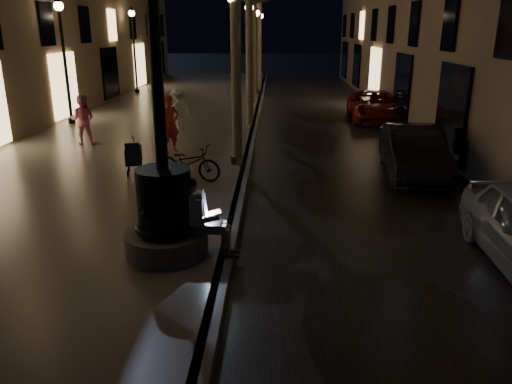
{
  "coord_description": "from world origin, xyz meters",
  "views": [
    {
      "loc": [
        0.82,
        -5.72,
        3.87
      ],
      "look_at": [
        0.48,
        3.0,
        0.99
      ],
      "focal_mm": 35.0,
      "sensor_mm": 36.0,
      "label": 1
    }
  ],
  "objects_px": {
    "fountain_lamppost": "(164,197)",
    "lamp_left_b": "(63,45)",
    "lamp_left_c": "(134,39)",
    "lamp_curb_a": "(234,53)",
    "seated_man_laptop": "(202,215)",
    "car_second": "(414,152)",
    "lamp_curb_d": "(261,37)",
    "lamp_curb_c": "(257,39)",
    "pedestrian_white": "(178,109)",
    "stroller": "(134,156)",
    "bicycle": "(188,163)",
    "car_third": "(375,106)",
    "pedestrian_pink": "(83,120)",
    "pedestrian_red": "(170,124)",
    "lamp_curb_b": "(249,44)"
  },
  "relations": [
    {
      "from": "fountain_lamppost",
      "to": "lamp_left_b",
      "type": "height_order",
      "value": "fountain_lamppost"
    },
    {
      "from": "lamp_left_c",
      "to": "lamp_curb_a",
      "type": "bearing_deg",
      "value": -66.07
    },
    {
      "from": "seated_man_laptop",
      "to": "car_second",
      "type": "xyz_separation_m",
      "value": [
        4.97,
        5.6,
        -0.24
      ]
    },
    {
      "from": "lamp_curb_d",
      "to": "lamp_left_c",
      "type": "relative_size",
      "value": 1.0
    },
    {
      "from": "lamp_curb_c",
      "to": "pedestrian_white",
      "type": "height_order",
      "value": "lamp_curb_c"
    },
    {
      "from": "stroller",
      "to": "car_second",
      "type": "bearing_deg",
      "value": -6.8
    },
    {
      "from": "bicycle",
      "to": "stroller",
      "type": "bearing_deg",
      "value": 87.91
    },
    {
      "from": "stroller",
      "to": "seated_man_laptop",
      "type": "bearing_deg",
      "value": -75.68
    },
    {
      "from": "pedestrian_white",
      "to": "car_third",
      "type": "bearing_deg",
      "value": 160.9
    },
    {
      "from": "lamp_left_b",
      "to": "pedestrian_pink",
      "type": "bearing_deg",
      "value": -62.73
    },
    {
      "from": "fountain_lamppost",
      "to": "car_third",
      "type": "height_order",
      "value": "fountain_lamppost"
    },
    {
      "from": "fountain_lamppost",
      "to": "car_third",
      "type": "bearing_deg",
      "value": 66.61
    },
    {
      "from": "lamp_curb_a",
      "to": "pedestrian_red",
      "type": "bearing_deg",
      "value": 148.36
    },
    {
      "from": "pedestrian_white",
      "to": "bicycle",
      "type": "distance_m",
      "value": 6.51
    },
    {
      "from": "lamp_left_b",
      "to": "lamp_left_c",
      "type": "xyz_separation_m",
      "value": [
        0.0,
        10.0,
        0.0
      ]
    },
    {
      "from": "seated_man_laptop",
      "to": "lamp_curb_d",
      "type": "distance_m",
      "value": 30.09
    },
    {
      "from": "fountain_lamppost",
      "to": "pedestrian_red",
      "type": "bearing_deg",
      "value": 100.83
    },
    {
      "from": "car_second",
      "to": "bicycle",
      "type": "height_order",
      "value": "car_second"
    },
    {
      "from": "pedestrian_white",
      "to": "fountain_lamppost",
      "type": "bearing_deg",
      "value": 56.05
    },
    {
      "from": "lamp_curb_a",
      "to": "pedestrian_white",
      "type": "bearing_deg",
      "value": 118.02
    },
    {
      "from": "pedestrian_pink",
      "to": "lamp_curb_d",
      "type": "bearing_deg",
      "value": -108.9
    },
    {
      "from": "lamp_curb_b",
      "to": "pedestrian_red",
      "type": "distance_m",
      "value": 7.35
    },
    {
      "from": "fountain_lamppost",
      "to": "lamp_left_b",
      "type": "distance_m",
      "value": 13.75
    },
    {
      "from": "lamp_curb_a",
      "to": "car_second",
      "type": "relative_size",
      "value": 1.17
    },
    {
      "from": "seated_man_laptop",
      "to": "lamp_curb_c",
      "type": "height_order",
      "value": "lamp_curb_c"
    },
    {
      "from": "seated_man_laptop",
      "to": "car_second",
      "type": "relative_size",
      "value": 0.33
    },
    {
      "from": "seated_man_laptop",
      "to": "car_third",
      "type": "relative_size",
      "value": 0.3
    },
    {
      "from": "pedestrian_pink",
      "to": "lamp_curb_b",
      "type": "bearing_deg",
      "value": -137.51
    },
    {
      "from": "lamp_curb_d",
      "to": "pedestrian_white",
      "type": "relative_size",
      "value": 3.05
    },
    {
      "from": "fountain_lamppost",
      "to": "lamp_curb_c",
      "type": "xyz_separation_m",
      "value": [
        0.7,
        22.0,
        2.02
      ]
    },
    {
      "from": "lamp_curb_c",
      "to": "car_second",
      "type": "height_order",
      "value": "lamp_curb_c"
    },
    {
      "from": "lamp_curb_d",
      "to": "fountain_lamppost",
      "type": "bearing_deg",
      "value": -91.34
    },
    {
      "from": "lamp_curb_a",
      "to": "lamp_curb_c",
      "type": "bearing_deg",
      "value": 90.0
    },
    {
      "from": "lamp_curb_b",
      "to": "car_second",
      "type": "height_order",
      "value": "lamp_curb_b"
    },
    {
      "from": "lamp_curb_b",
      "to": "bicycle",
      "type": "relative_size",
      "value": 2.8
    },
    {
      "from": "lamp_curb_b",
      "to": "pedestrian_white",
      "type": "distance_m",
      "value": 4.73
    },
    {
      "from": "lamp_curb_d",
      "to": "lamp_curb_b",
      "type": "bearing_deg",
      "value": -90.0
    },
    {
      "from": "seated_man_laptop",
      "to": "lamp_left_b",
      "type": "bearing_deg",
      "value": 120.3
    },
    {
      "from": "lamp_curb_a",
      "to": "pedestrian_white",
      "type": "xyz_separation_m",
      "value": [
        -2.48,
        4.66,
        -2.25
      ]
    },
    {
      "from": "lamp_curb_a",
      "to": "lamp_curb_c",
      "type": "distance_m",
      "value": 16.0
    },
    {
      "from": "lamp_left_c",
      "to": "car_second",
      "type": "relative_size",
      "value": 1.17
    },
    {
      "from": "lamp_curb_d",
      "to": "lamp_left_b",
      "type": "distance_m",
      "value": 19.35
    },
    {
      "from": "fountain_lamppost",
      "to": "seated_man_laptop",
      "type": "relative_size",
      "value": 3.85
    },
    {
      "from": "fountain_lamppost",
      "to": "pedestrian_pink",
      "type": "bearing_deg",
      "value": 118.43
    },
    {
      "from": "lamp_curb_a",
      "to": "pedestrian_pink",
      "type": "distance_m",
      "value": 6.06
    },
    {
      "from": "stroller",
      "to": "car_second",
      "type": "xyz_separation_m",
      "value": [
        7.45,
        0.81,
        -0.03
      ]
    },
    {
      "from": "fountain_lamppost",
      "to": "stroller",
      "type": "relative_size",
      "value": 5.2
    },
    {
      "from": "car_second",
      "to": "pedestrian_red",
      "type": "height_order",
      "value": "pedestrian_red"
    },
    {
      "from": "pedestrian_white",
      "to": "bicycle",
      "type": "xyz_separation_m",
      "value": [
        1.43,
        -6.34,
        -0.34
      ]
    },
    {
      "from": "lamp_curb_c",
      "to": "lamp_left_b",
      "type": "relative_size",
      "value": 1.0
    }
  ]
}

